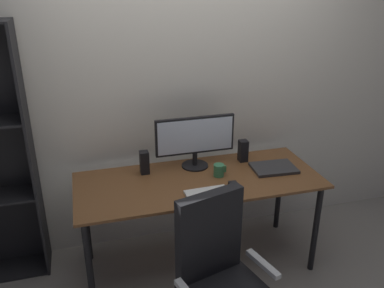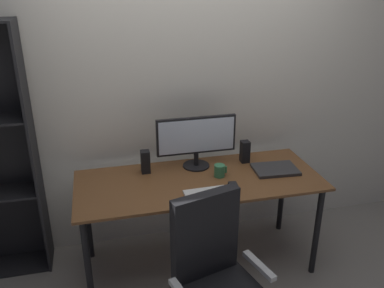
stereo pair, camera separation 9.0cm
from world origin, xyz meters
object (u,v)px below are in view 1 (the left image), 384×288
keyboard (207,192)px  coffee_mug (219,170)px  mouse (234,186)px  desk (199,189)px  speaker_right (243,151)px  laptop (274,168)px  speaker_left (144,162)px  monitor (195,138)px

keyboard → coffee_mug: size_ratio=3.13×
keyboard → mouse: bearing=4.7°
desk → speaker_right: bearing=25.8°
keyboard → laptop: bearing=17.9°
mouse → coffee_mug: coffee_mug is taller
keyboard → coffee_mug: 0.27m
mouse → laptop: size_ratio=0.30×
keyboard → speaker_left: bearing=128.7°
monitor → desk: bearing=-98.2°
monitor → coffee_mug: size_ratio=6.41×
laptop → speaker_left: bearing=171.6°
keyboard → laptop: (0.59, 0.21, 0.00)m
desk → monitor: (0.03, 0.21, 0.31)m
speaker_left → laptop: bearing=-12.1°
desk → coffee_mug: 0.20m
mouse → speaker_right: speaker_right is taller
monitor → mouse: (0.16, -0.39, -0.21)m
speaker_left → monitor: bearing=1.2°
laptop → desk: bearing=-176.3°
speaker_left → coffee_mug: bearing=-20.5°
laptop → monitor: bearing=163.0°
monitor → mouse: size_ratio=6.19×
laptop → speaker_right: (-0.17, 0.20, 0.07)m
keyboard → speaker_right: bearing=42.5°
monitor → speaker_left: size_ratio=3.50×
desk → speaker_left: bearing=150.4°
mouse → laptop: bearing=30.6°
coffee_mug → keyboard: bearing=-126.5°
speaker_left → speaker_right: size_ratio=1.00×
speaker_right → monitor: bearing=178.8°
mouse → speaker_right: bearing=65.1°
coffee_mug → mouse: bearing=-79.0°
mouse → speaker_right: (0.22, 0.39, 0.07)m
laptop → speaker_right: 0.27m
desk → speaker_left: (-0.35, 0.20, 0.16)m
desk → coffee_mug: coffee_mug is taller
coffee_mug → laptop: size_ratio=0.29×
keyboard → laptop: laptop is taller
speaker_left → desk: bearing=-29.6°
monitor → coffee_mug: 0.30m
mouse → speaker_left: speaker_left is taller
keyboard → speaker_left: 0.54m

